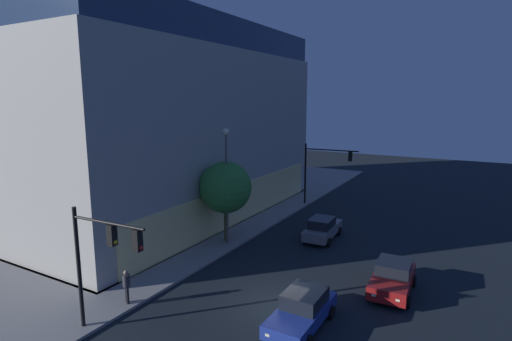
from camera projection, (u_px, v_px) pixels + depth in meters
name	position (u px, v px, depth m)	size (l,w,h in m)	color
ground_plane	(278.00, 307.00, 20.24)	(120.00, 120.00, 0.00)	black
modern_building	(147.00, 122.00, 37.21)	(29.15, 20.41, 16.76)	#4C4C51
traffic_light_near_corner	(102.00, 249.00, 16.97)	(0.42, 4.05, 5.63)	black
traffic_light_far_corner	(322.00, 164.00, 38.72)	(0.55, 5.23, 5.97)	black
street_lamp_sidewalk	(226.00, 173.00, 27.96)	(0.44, 0.44, 8.27)	#525252
sidewalk_tree	(226.00, 187.00, 28.73)	(3.76, 3.76, 5.89)	brown
pedestrian_waiting	(126.00, 284.00, 20.20)	(0.36, 0.36, 1.77)	black
car_blue	(302.00, 309.00, 18.48)	(4.56, 2.14, 1.64)	navy
car_red	(393.00, 277.00, 21.79)	(4.41, 2.31, 1.64)	maroon
car_grey	(322.00, 228.00, 30.02)	(4.54, 2.14, 1.68)	slate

